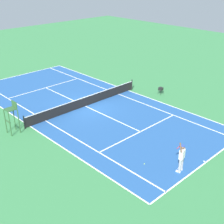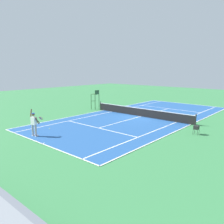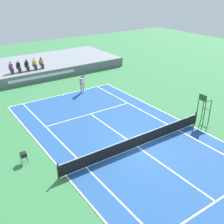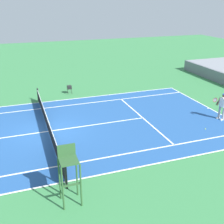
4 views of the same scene
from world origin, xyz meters
TOP-DOWN VIEW (x-y plane):
  - ground_plane at (0.00, 0.00)m, footprint 80.00×80.00m
  - court at (0.00, 0.00)m, footprint 11.08×23.88m
  - net at (0.00, 0.00)m, footprint 11.98×0.10m
  - tennis_player at (1.94, 11.28)m, footprint 0.74×0.74m
  - tennis_ball at (2.95, 9.33)m, footprint 0.07×0.07m
  - umpire_chair at (6.80, 0.00)m, footprint 0.77×0.77m
  - ball_hopper at (-7.05, 2.75)m, footprint 0.36×0.36m

SIDE VIEW (x-z plane):
  - ground_plane at x=0.00m, z-range 0.00..0.00m
  - court at x=0.00m, z-range 0.00..0.02m
  - tennis_ball at x=2.95m, z-range 0.00..0.07m
  - net at x=0.00m, z-range -0.01..1.06m
  - ball_hopper at x=-7.05m, z-range 0.22..0.92m
  - tennis_player at x=1.94m, z-range -0.05..2.04m
  - umpire_chair at x=6.80m, z-range 0.34..2.78m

